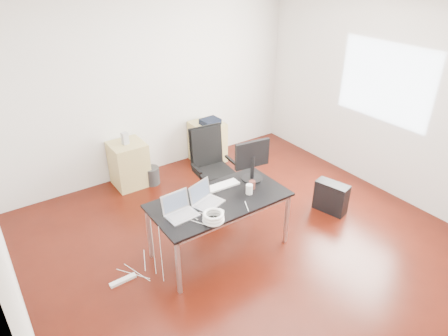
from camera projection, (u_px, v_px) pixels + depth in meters
room_shell at (255, 142)px, 4.32m from camera, size 5.00×5.00×5.00m
desk at (220, 203)px, 4.59m from camera, size 1.60×0.80×0.73m
office_chair at (211, 163)px, 5.61m from camera, size 0.53×0.55×1.08m
filing_cabinet_left at (129, 164)px, 6.11m from camera, size 0.50×0.50×0.70m
filing_cabinet_right at (208, 142)px, 6.82m from camera, size 0.50×0.50×0.70m
pc_tower at (331, 197)px, 5.53m from camera, size 0.31×0.49×0.44m
wastebasket at (152, 176)px, 6.22m from camera, size 0.26×0.26×0.28m
power_strip at (123, 280)px, 4.42m from camera, size 0.30×0.07×0.04m
laptop_left at (180, 210)px, 4.27m from camera, size 0.35×0.27×0.23m
laptop_right at (206, 199)px, 4.47m from camera, size 0.39×0.34×0.23m
monitor at (252, 158)px, 4.83m from camera, size 0.45×0.26×0.51m
keyboard at (222, 186)px, 4.80m from camera, size 0.45×0.16×0.02m
cup_white at (249, 189)px, 4.64m from camera, size 0.10×0.10×0.12m
cup_brown at (252, 185)px, 4.74m from camera, size 0.10×0.10×0.10m
cable_coil at (213, 217)px, 4.16m from camera, size 0.24×0.24×0.11m
power_adapter at (220, 212)px, 4.32m from camera, size 0.08×0.08×0.03m
speaker at (125, 138)px, 5.89m from camera, size 0.10×0.09×0.18m
navy_garment at (210, 122)px, 6.59m from camera, size 0.31×0.26×0.09m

